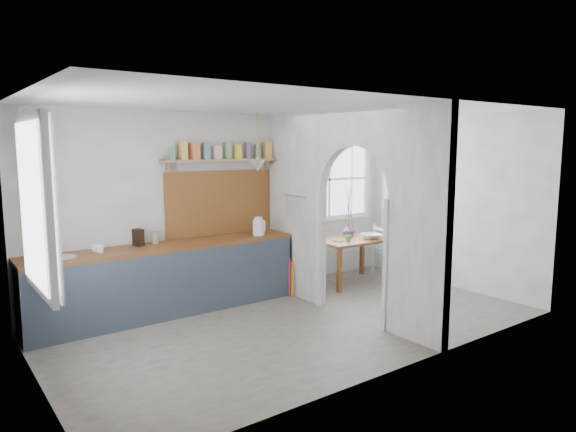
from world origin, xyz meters
TOP-DOWN VIEW (x-y plane):
  - floor at (0.00, 0.00)m, footprint 5.80×3.20m
  - ceiling at (0.00, 0.00)m, footprint 5.80×3.20m
  - walls at (0.00, 0.00)m, footprint 5.81×3.21m
  - partition at (0.70, 0.06)m, footprint 0.12×3.20m
  - kitchen_window at (-2.87, 0.00)m, footprint 0.10×1.16m
  - nook_window at (1.80, 1.56)m, footprint 1.76×0.10m
  - counter at (-1.13, 1.33)m, footprint 3.50×0.60m
  - sink at (-2.43, 1.30)m, footprint 0.40×0.40m
  - backsplash at (-0.20, 1.58)m, footprint 1.65×0.03m
  - shelf at (-0.21, 1.49)m, footprint 1.75×0.20m
  - pendant_lamp at (0.15, 1.15)m, footprint 0.26×0.26m
  - utensil_rail at (0.61, 0.90)m, footprint 0.02×0.50m
  - dining_table at (1.79, 0.99)m, footprint 1.16×0.80m
  - chair_left at (0.92, 1.03)m, footprint 0.51×0.51m
  - chair_right at (2.70, 1.08)m, footprint 0.47×0.47m
  - kettle at (0.19, 1.20)m, footprint 0.26×0.23m
  - mug_a at (-1.97, 1.29)m, footprint 0.14×0.14m
  - mug_b at (-1.99, 1.38)m, footprint 0.15×0.15m
  - knife_block at (-1.45, 1.44)m, footprint 0.12×0.15m
  - jar at (-1.22, 1.45)m, footprint 0.12×0.12m
  - towel_magenta at (0.58, 0.99)m, footprint 0.02×0.03m
  - towel_orange at (0.58, 0.93)m, footprint 0.02×0.03m
  - bowl at (2.05, 0.83)m, footprint 0.38×0.38m
  - table_cup at (1.62, 0.89)m, footprint 0.13×0.13m
  - plate at (1.49, 0.97)m, footprint 0.19×0.19m
  - vase at (1.91, 1.19)m, footprint 0.23×0.23m

SIDE VIEW (x-z plane):
  - floor at x=0.00m, z-range -0.01..0.01m
  - towel_orange at x=0.58m, z-range -0.01..0.51m
  - towel_magenta at x=0.58m, z-range 0.02..0.53m
  - dining_table at x=1.79m, z-range 0.00..0.70m
  - chair_right at x=2.70m, z-range 0.00..0.83m
  - chair_left at x=0.92m, z-range 0.00..0.91m
  - counter at x=-1.13m, z-range 0.01..0.91m
  - plate at x=1.49m, z-range 0.70..0.72m
  - bowl at x=2.05m, z-range 0.70..0.78m
  - table_cup at x=1.62m, z-range 0.70..0.79m
  - vase at x=1.91m, z-range 0.70..0.90m
  - sink at x=-2.43m, z-range 0.88..0.90m
  - mug_b at x=-1.99m, z-range 0.90..0.99m
  - mug_a at x=-1.97m, z-range 0.90..1.00m
  - jar at x=-1.22m, z-range 0.90..1.06m
  - knife_block at x=-1.45m, z-range 0.90..1.11m
  - kettle at x=0.19m, z-range 0.90..1.16m
  - walls at x=0.00m, z-range 0.00..2.60m
  - backsplash at x=-0.20m, z-range 0.90..1.80m
  - utensil_rail at x=0.61m, z-range 1.44..1.46m
  - partition at x=0.70m, z-range 0.15..2.75m
  - nook_window at x=1.80m, z-range 0.95..2.25m
  - kitchen_window at x=-2.87m, z-range 0.90..2.40m
  - pendant_lamp at x=0.15m, z-range 1.80..1.96m
  - shelf at x=-0.21m, z-range 1.91..2.12m
  - ceiling at x=0.00m, z-range 2.60..2.60m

